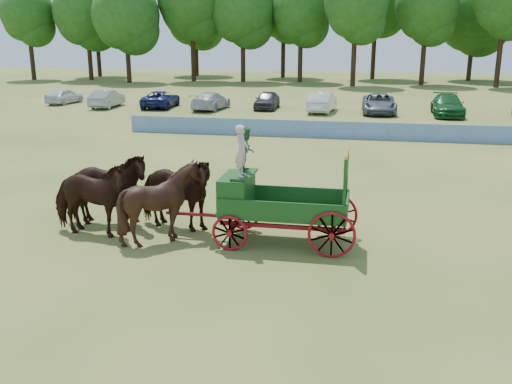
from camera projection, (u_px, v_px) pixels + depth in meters
name	position (u px, v px, depth m)	size (l,w,h in m)	color
ground	(325.00, 240.00, 17.85)	(160.00, 160.00, 0.00)	#9D8647
horse_lead_left	(90.00, 199.00, 17.90)	(1.34, 2.95, 2.49)	black
horse_lead_right	(105.00, 189.00, 18.94)	(1.34, 2.95, 2.49)	black
horse_wheel_left	(163.00, 203.00, 17.46)	(2.01, 2.27, 2.50)	black
horse_wheel_right	(174.00, 193.00, 18.50)	(1.34, 2.95, 2.49)	black
farm_dray	(262.00, 193.00, 17.36)	(6.00, 2.00, 3.68)	maroon
sponsor_banner	(331.00, 130.00, 34.90)	(26.00, 0.08, 1.05)	#205FB2
parked_cars	(284.00, 102.00, 46.95)	(40.97, 6.45, 1.62)	silver
treeline	(343.00, 7.00, 72.66)	(91.13, 24.16, 15.57)	#382314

